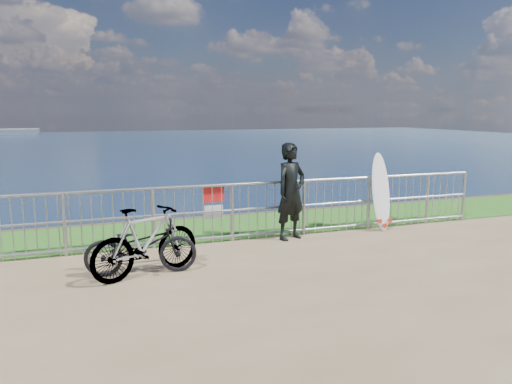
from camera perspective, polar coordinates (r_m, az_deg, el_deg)
name	(u,v)px	position (r m, az deg, el deg)	size (l,w,h in m)	color
grass_strip	(240,226)	(10.82, -1.87, -3.91)	(120.00, 120.00, 0.00)	#245E1A
railing	(257,210)	(9.69, 0.14, -2.03)	(10.06, 0.10, 1.13)	gray
surfer	(291,191)	(9.65, 4.02, 0.06)	(0.68, 0.45, 1.88)	black
surfboard	(381,195)	(10.71, 14.11, -0.29)	(0.44, 0.40, 1.63)	white
bicycle_near	(141,246)	(7.85, -13.01, -6.03)	(0.59, 1.69, 0.89)	black
bicycle_far	(146,241)	(7.72, -12.45, -5.54)	(0.51, 1.79, 1.08)	black
bike_rack	(142,246)	(8.31, -12.90, -6.07)	(1.84, 0.05, 0.38)	gray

